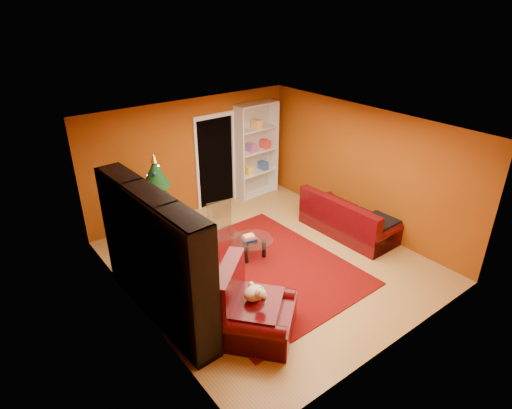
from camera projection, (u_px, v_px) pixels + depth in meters
floor at (269, 262)px, 8.14m from camera, size 5.00×5.50×0.05m
ceiling at (271, 127)px, 6.97m from camera, size 5.00×5.50×0.05m
wall_back at (191, 157)px, 9.53m from camera, size 5.00×0.05×2.60m
wall_left at (134, 245)px, 6.18m from camera, size 0.05×5.50×2.60m
wall_right at (363, 168)px, 8.93m from camera, size 0.05×5.50×2.60m
doorway at (216, 163)px, 9.94m from camera, size 1.06×0.60×2.16m
rug at (260, 270)px, 7.85m from camera, size 3.01×3.48×0.02m
media_unit at (155, 257)px, 6.36m from camera, size 0.56×2.77×2.11m
christmas_tree at (158, 201)px, 8.37m from camera, size 1.22×1.22×1.92m
gift_box_teal at (152, 227)px, 9.03m from camera, size 0.38×0.38×0.31m
gift_box_green at (193, 231)px, 8.94m from camera, size 0.33×0.33×0.25m
gift_box_red at (161, 225)px, 9.17m from camera, size 0.28×0.28×0.24m
white_bookshelf at (257, 151)px, 10.36m from camera, size 1.12×0.45×2.37m
armchair at (257, 308)px, 6.23m from camera, size 1.64×1.64×0.91m
dog at (254, 293)px, 6.18m from camera, size 0.50×0.49×0.30m
sofa at (349, 214)px, 8.92m from camera, size 0.96×2.05×0.87m
coffee_table at (252, 248)px, 8.15m from camera, size 0.97×0.97×0.50m
acrylic_chair at (224, 234)px, 8.12m from camera, size 0.58×0.61×0.96m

